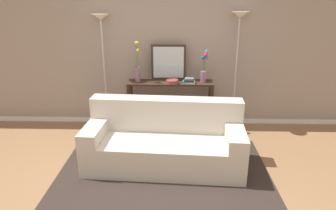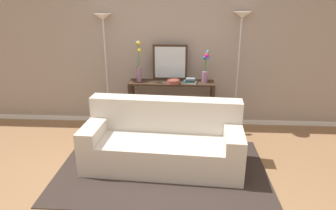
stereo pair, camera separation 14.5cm
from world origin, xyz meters
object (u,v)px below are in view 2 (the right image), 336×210
(vase_short_flowers, at_px, (206,68))
(book_row_under_console, at_px, (147,125))
(floor_lamp_left, at_px, (104,40))
(floor_lamp_right, at_px, (240,39))
(book_stack, at_px, (190,81))
(console_table, at_px, (172,97))
(wall_mirror, at_px, (170,62))
(vase_tall_flowers, at_px, (139,64))
(fruit_bowl, at_px, (173,82))
(couch, at_px, (163,143))

(vase_short_flowers, distance_m, book_row_under_console, 1.42)
(floor_lamp_left, distance_m, floor_lamp_right, 2.22)
(floor_lamp_right, bearing_deg, book_stack, -164.50)
(console_table, height_order, book_stack, book_stack)
(floor_lamp_left, xyz_separation_m, book_row_under_console, (0.70, -0.14, -1.46))
(wall_mirror, height_order, vase_tall_flowers, vase_tall_flowers)
(console_table, bearing_deg, book_row_under_console, 180.00)
(vase_tall_flowers, relative_size, book_stack, 3.19)
(floor_lamp_right, relative_size, book_row_under_console, 6.45)
(fruit_bowl, bearing_deg, couch, -94.77)
(floor_lamp_left, relative_size, vase_short_flowers, 3.62)
(console_table, xyz_separation_m, floor_lamp_left, (-1.12, 0.14, 0.93))
(floor_lamp_right, height_order, vase_short_flowers, floor_lamp_right)
(couch, relative_size, floor_lamp_left, 1.10)
(book_row_under_console, bearing_deg, couch, -72.66)
(console_table, relative_size, vase_short_flowers, 2.66)
(console_table, relative_size, floor_lamp_right, 0.72)
(console_table, xyz_separation_m, floor_lamp_right, (1.09, 0.14, 0.96))
(wall_mirror, distance_m, book_stack, 0.48)
(couch, relative_size, floor_lamp_right, 1.08)
(vase_tall_flowers, relative_size, fruit_bowl, 3.32)
(console_table, height_order, vase_tall_flowers, vase_tall_flowers)
(floor_lamp_right, xyz_separation_m, book_row_under_console, (-1.52, -0.14, -1.49))
(floor_lamp_right, bearing_deg, fruit_bowl, -166.72)
(floor_lamp_right, distance_m, vase_short_flowers, 0.72)
(wall_mirror, distance_m, book_row_under_console, 1.17)
(vase_short_flowers, distance_m, fruit_bowl, 0.57)
(couch, xyz_separation_m, floor_lamp_right, (1.15, 1.32, 1.23))
(wall_mirror, height_order, vase_short_flowers, wall_mirror)
(floor_lamp_right, height_order, book_row_under_console, floor_lamp_right)
(wall_mirror, bearing_deg, floor_lamp_right, -0.26)
(couch, relative_size, wall_mirror, 3.61)
(wall_mirror, xyz_separation_m, fruit_bowl, (0.07, -0.25, -0.26))
(vase_tall_flowers, bearing_deg, floor_lamp_left, 166.98)
(floor_lamp_left, bearing_deg, book_stack, -8.73)
(floor_lamp_right, relative_size, wall_mirror, 3.33)
(vase_short_flowers, height_order, fruit_bowl, vase_short_flowers)
(console_table, distance_m, book_stack, 0.44)
(couch, height_order, fruit_bowl, fruit_bowl)
(floor_lamp_right, distance_m, wall_mirror, 1.19)
(vase_tall_flowers, bearing_deg, wall_mirror, 15.50)
(floor_lamp_right, bearing_deg, couch, -130.98)
(vase_tall_flowers, distance_m, fruit_bowl, 0.64)
(fruit_bowl, bearing_deg, vase_tall_flowers, 168.70)
(couch, xyz_separation_m, book_row_under_console, (-0.37, 1.18, -0.26))
(vase_short_flowers, xyz_separation_m, fruit_bowl, (-0.52, -0.11, -0.20))
(vase_short_flowers, bearing_deg, book_row_under_console, -179.73)
(couch, xyz_separation_m, wall_mirror, (0.02, 1.33, 0.83))
(vase_short_flowers, bearing_deg, couch, -117.16)
(floor_lamp_right, relative_size, vase_short_flowers, 3.70)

